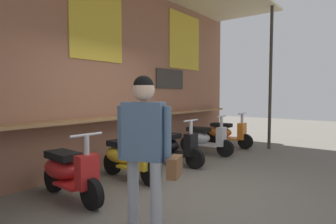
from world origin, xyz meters
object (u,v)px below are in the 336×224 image
scooter_silver (203,138)px  shopper_with_handbag (145,141)px  scooter_black (171,146)px  scooter_orange (225,133)px  scooter_red (68,171)px  scooter_yellow (127,157)px

scooter_silver → shopper_with_handbag: size_ratio=0.85×
scooter_black → scooter_silver: size_ratio=1.00×
scooter_orange → scooter_black: bearing=-91.8°
scooter_red → scooter_black: size_ratio=1.00×
scooter_yellow → scooter_black: same height
scooter_yellow → scooter_black: (1.28, 0.00, 0.00)m
scooter_red → scooter_yellow: size_ratio=1.00×
scooter_orange → shopper_with_handbag: size_ratio=0.85×
scooter_silver → scooter_orange: same height
scooter_orange → scooter_red: bearing=-91.8°
scooter_red → scooter_yellow: 1.16m
scooter_black → shopper_with_handbag: bearing=-57.8°
scooter_silver → shopper_with_handbag: (-3.89, -1.62, 0.62)m
scooter_red → scooter_black: 2.44m
scooter_red → scooter_yellow: bearing=93.2°
scooter_red → scooter_silver: (3.72, -0.00, 0.00)m
scooter_red → shopper_with_handbag: 1.74m
scooter_black → scooter_orange: 2.51m
scooter_red → scooter_silver: 3.72m
scooter_silver → scooter_orange: bearing=86.2°
scooter_red → scooter_orange: (4.95, 0.00, 0.00)m
scooter_silver → scooter_orange: (1.22, 0.00, 0.00)m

